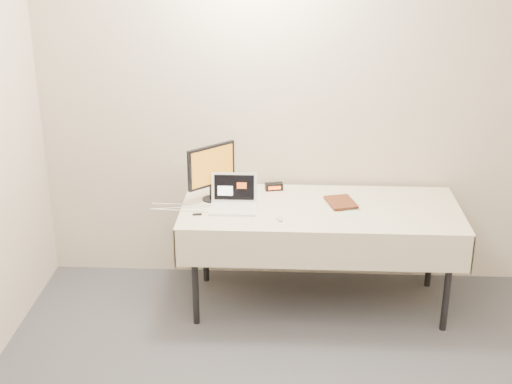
{
  "coord_description": "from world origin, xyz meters",
  "views": [
    {
      "loc": [
        -0.22,
        -2.35,
        2.6
      ],
      "look_at": [
        -0.43,
        1.99,
        0.86
      ],
      "focal_mm": 50.0,
      "sensor_mm": 36.0,
      "label": 1
    }
  ],
  "objects_px": {
    "table": "(320,216)",
    "book": "(329,189)",
    "laptop": "(234,200)",
    "monitor": "(211,168)"
  },
  "relations": [
    {
      "from": "table",
      "to": "monitor",
      "type": "bearing_deg",
      "value": 172.82
    },
    {
      "from": "table",
      "to": "monitor",
      "type": "xyz_separation_m",
      "value": [
        -0.74,
        0.09,
        0.29
      ]
    },
    {
      "from": "monitor",
      "to": "laptop",
      "type": "bearing_deg",
      "value": -80.8
    },
    {
      "from": "laptop",
      "to": "book",
      "type": "height_order",
      "value": "book"
    },
    {
      "from": "table",
      "to": "monitor",
      "type": "distance_m",
      "value": 0.8
    },
    {
      "from": "book",
      "to": "laptop",
      "type": "bearing_deg",
      "value": 170.47
    },
    {
      "from": "table",
      "to": "book",
      "type": "bearing_deg",
      "value": 33.46
    },
    {
      "from": "table",
      "to": "laptop",
      "type": "height_order",
      "value": "laptop"
    },
    {
      "from": "monitor",
      "to": "book",
      "type": "bearing_deg",
      "value": -47.09
    },
    {
      "from": "book",
      "to": "monitor",
      "type": "bearing_deg",
      "value": 160.51
    }
  ]
}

